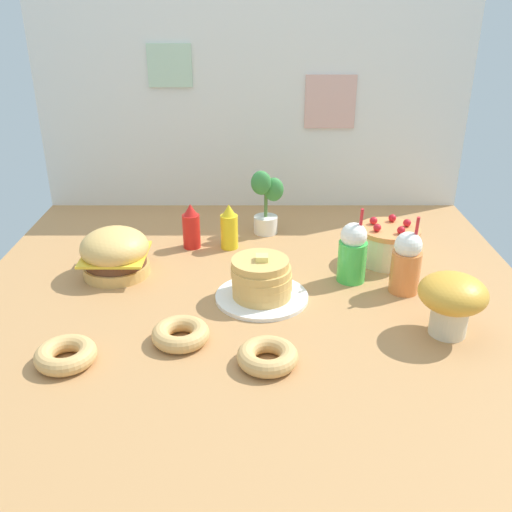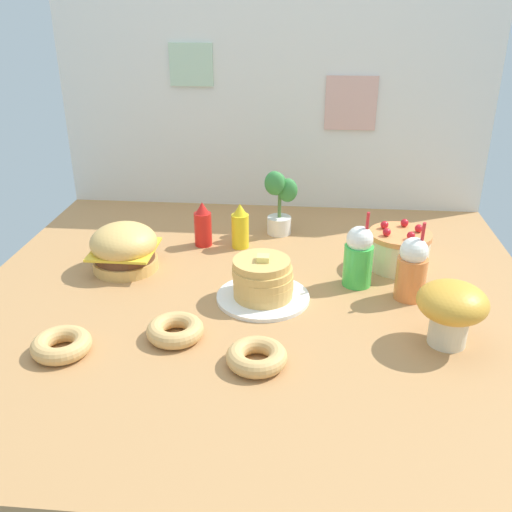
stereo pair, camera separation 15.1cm
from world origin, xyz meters
TOP-DOWN VIEW (x-y plane):
  - ground_plane at (0.00, 0.00)cm, footprint 194.79×184.58cm
  - back_wall at (0.12, 91.75)cm, footprint 194.79×4.20cm
  - burger at (-49.64, 16.46)cm, footprint 24.48×24.48cm
  - pancake_stack at (3.18, -2.06)cm, footprint 31.38×31.38cm
  - layer_cake at (51.59, 27.40)cm, footprint 23.04×23.04cm
  - ketchup_bottle at (-24.56, 40.70)cm, footprint 7.01×7.01cm
  - mustard_bottle at (-9.36, 40.23)cm, footprint 7.01×7.01cm
  - cream_soda_cup at (35.35, 11.57)cm, footprint 10.15×10.15cm
  - orange_float_cup at (52.30, 3.31)cm, footprint 10.15×10.15cm
  - donut_pink_glaze at (-51.61, -38.85)cm, footprint 17.17×17.17cm
  - donut_chocolate at (-20.90, -28.15)cm, footprint 17.17×17.17cm
  - donut_vanilla at (4.55, -39.50)cm, footprint 17.17×17.17cm
  - potted_plant at (5.36, 56.06)cm, footprint 13.61×10.74cm
  - mushroom_stool at (59.30, -23.66)cm, footprint 20.30×20.30cm

SIDE VIEW (x-z plane):
  - ground_plane at x=0.00cm, z-range -2.00..0.00cm
  - donut_pink_glaze at x=-51.61cm, z-range 0.16..5.33cm
  - donut_chocolate at x=-20.90cm, z-range 0.16..5.33cm
  - donut_vanilla at x=4.55cm, z-range 0.16..5.33cm
  - pancake_stack at x=3.18cm, z-range -1.75..14.40cm
  - layer_cake at x=51.59cm, z-range -1.26..15.54cm
  - burger at x=-49.64cm, z-range -0.44..17.21cm
  - ketchup_bottle at x=-24.56cm, z-range -0.68..17.77cm
  - mustard_bottle at x=-9.36cm, z-range -0.68..17.77cm
  - cream_soda_cup at x=35.35cm, z-range -3.00..24.68cm
  - orange_float_cup at x=52.30cm, z-range -3.01..24.69cm
  - mushroom_stool at x=59.30cm, z-range 2.29..21.68cm
  - potted_plant at x=5.36cm, z-range 0.96..29.11cm
  - back_wall at x=0.12cm, z-range 0.17..93.09cm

